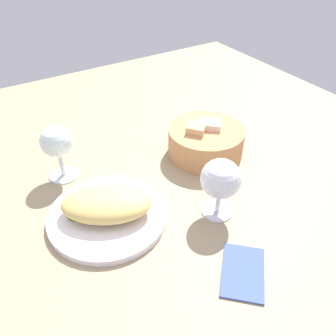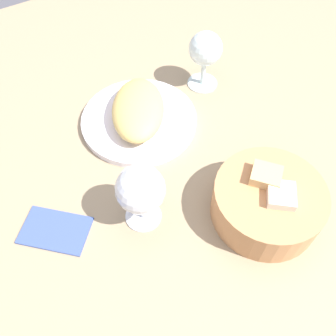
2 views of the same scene
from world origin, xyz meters
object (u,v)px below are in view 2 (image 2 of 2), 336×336
object	(u,v)px
plate	(139,120)
bread_basket	(267,202)
folded_napkin	(55,231)
wine_glass_near	(141,191)
wine_glass_far	(205,52)

from	to	relation	value
plate	bread_basket	world-z (taller)	bread_basket
bread_basket	folded_napkin	xyz separation A→B (cm)	(-15.20, -31.40, -3.20)
wine_glass_near	folded_napkin	xyz separation A→B (cm)	(-5.09, -13.70, -7.72)
bread_basket	folded_napkin	distance (cm)	35.04
bread_basket	wine_glass_far	xyz separation A→B (cm)	(-32.19, 9.85, 4.87)
plate	folded_napkin	distance (cm)	27.51
plate	bread_basket	xyz separation A→B (cm)	(29.30, 7.78, 2.90)
bread_basket	wine_glass_far	world-z (taller)	wine_glass_far
plate	wine_glass_far	distance (cm)	19.48
bread_basket	folded_napkin	world-z (taller)	bread_basket
plate	wine_glass_near	bearing A→B (deg)	-27.35
folded_napkin	wine_glass_near	bearing A→B (deg)	23.38
plate	folded_napkin	bearing A→B (deg)	-59.18
plate	wine_glass_near	xyz separation A→B (cm)	(19.18, -9.92, 7.42)
wine_glass_far	folded_napkin	bearing A→B (deg)	-67.62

